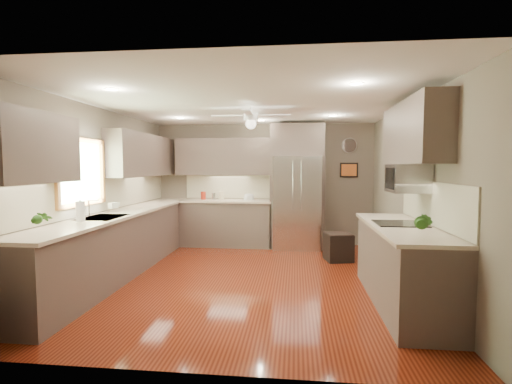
% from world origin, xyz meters
% --- Properties ---
extents(floor, '(5.00, 5.00, 0.00)m').
position_xyz_m(floor, '(0.00, 0.00, 0.00)').
color(floor, '#471309').
rests_on(floor, ground).
extents(ceiling, '(5.00, 5.00, 0.00)m').
position_xyz_m(ceiling, '(0.00, 0.00, 2.50)').
color(ceiling, white).
rests_on(ceiling, ground).
extents(wall_back, '(4.50, 0.00, 4.50)m').
position_xyz_m(wall_back, '(0.00, 2.50, 1.25)').
color(wall_back, '#695E50').
rests_on(wall_back, ground).
extents(wall_front, '(4.50, 0.00, 4.50)m').
position_xyz_m(wall_front, '(0.00, -2.50, 1.25)').
color(wall_front, '#695E50').
rests_on(wall_front, ground).
extents(wall_left, '(0.00, 5.00, 5.00)m').
position_xyz_m(wall_left, '(-2.25, 0.00, 1.25)').
color(wall_left, '#695E50').
rests_on(wall_left, ground).
extents(wall_right, '(0.00, 5.00, 5.00)m').
position_xyz_m(wall_right, '(2.25, 0.00, 1.25)').
color(wall_right, '#695E50').
rests_on(wall_right, ground).
extents(canister_a, '(0.13, 0.13, 0.17)m').
position_xyz_m(canister_a, '(-1.23, 2.25, 1.02)').
color(canister_a, maroon).
rests_on(canister_a, back_run).
extents(canister_b, '(0.11, 0.11, 0.14)m').
position_xyz_m(canister_b, '(-1.01, 2.24, 1.01)').
color(canister_b, silver).
rests_on(canister_b, back_run).
extents(canister_c, '(0.11, 0.11, 0.17)m').
position_xyz_m(canister_c, '(-0.84, 2.21, 1.03)').
color(canister_c, beige).
rests_on(canister_c, back_run).
extents(soap_bottle, '(0.11, 0.11, 0.19)m').
position_xyz_m(soap_bottle, '(-2.07, 0.09, 1.04)').
color(soap_bottle, white).
rests_on(soap_bottle, left_run).
extents(potted_plant_left, '(0.18, 0.14, 0.31)m').
position_xyz_m(potted_plant_left, '(-1.95, -1.72, 1.09)').
color(potted_plant_left, '#234F16').
rests_on(potted_plant_left, left_run).
extents(potted_plant_right, '(0.20, 0.18, 0.30)m').
position_xyz_m(potted_plant_right, '(1.90, -1.58, 1.09)').
color(potted_plant_right, '#234F16').
rests_on(potted_plant_right, right_run).
extents(bowl, '(0.27, 0.27, 0.05)m').
position_xyz_m(bowl, '(-0.27, 2.18, 0.97)').
color(bowl, beige).
rests_on(bowl, back_run).
extents(left_run, '(0.65, 4.70, 1.45)m').
position_xyz_m(left_run, '(-1.95, 0.15, 0.48)').
color(left_run, '#4B3C37').
rests_on(left_run, ground).
extents(back_run, '(1.85, 0.65, 1.45)m').
position_xyz_m(back_run, '(-0.72, 2.20, 0.48)').
color(back_run, '#4B3C37').
rests_on(back_run, ground).
extents(uppers, '(4.50, 4.70, 0.95)m').
position_xyz_m(uppers, '(-0.74, 0.71, 1.87)').
color(uppers, '#4B3C37').
rests_on(uppers, wall_left).
extents(window, '(0.05, 1.12, 0.92)m').
position_xyz_m(window, '(-2.22, -0.50, 1.55)').
color(window, '#BFF2B2').
rests_on(window, wall_left).
extents(sink, '(0.50, 0.70, 0.32)m').
position_xyz_m(sink, '(-1.93, -0.50, 0.91)').
color(sink, silver).
rests_on(sink, left_run).
extents(refrigerator, '(1.06, 0.75, 2.45)m').
position_xyz_m(refrigerator, '(0.70, 2.16, 1.19)').
color(refrigerator, silver).
rests_on(refrigerator, ground).
extents(right_run, '(0.70, 2.20, 1.45)m').
position_xyz_m(right_run, '(1.93, -0.80, 0.48)').
color(right_run, '#4B3C37').
rests_on(right_run, ground).
extents(microwave, '(0.43, 0.55, 0.34)m').
position_xyz_m(microwave, '(2.03, -0.55, 1.48)').
color(microwave, silver).
rests_on(microwave, wall_right).
extents(ceiling_fan, '(1.18, 1.18, 0.32)m').
position_xyz_m(ceiling_fan, '(-0.00, 0.30, 2.33)').
color(ceiling_fan, white).
rests_on(ceiling_fan, ceiling).
extents(recessed_lights, '(2.84, 3.14, 0.01)m').
position_xyz_m(recessed_lights, '(-0.04, 0.40, 2.49)').
color(recessed_lights, white).
rests_on(recessed_lights, ceiling).
extents(wall_clock, '(0.30, 0.03, 0.30)m').
position_xyz_m(wall_clock, '(1.75, 2.48, 2.05)').
color(wall_clock, white).
rests_on(wall_clock, wall_back).
extents(framed_print, '(0.36, 0.03, 0.30)m').
position_xyz_m(framed_print, '(1.75, 2.48, 1.55)').
color(framed_print, black).
rests_on(framed_print, wall_back).
extents(stool, '(0.51, 0.51, 0.49)m').
position_xyz_m(stool, '(1.41, 1.19, 0.24)').
color(stool, black).
rests_on(stool, ground).
extents(paper_towel, '(0.11, 0.11, 0.27)m').
position_xyz_m(paper_towel, '(-1.93, -1.02, 1.08)').
color(paper_towel, white).
rests_on(paper_towel, left_run).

